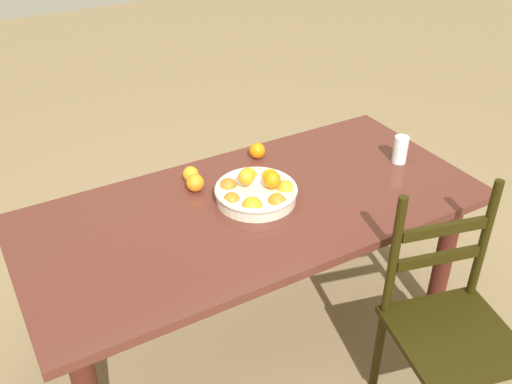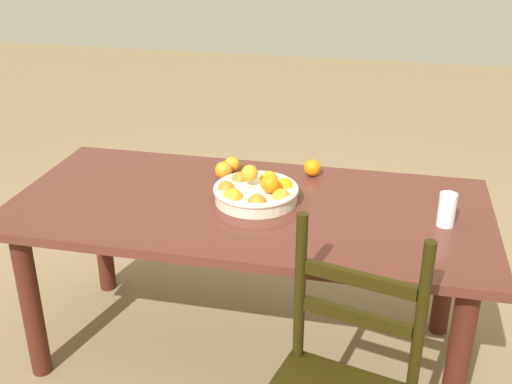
% 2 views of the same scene
% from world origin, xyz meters
% --- Properties ---
extents(ground_plane, '(12.00, 12.00, 0.00)m').
position_xyz_m(ground_plane, '(0.00, 0.00, 0.00)').
color(ground_plane, olive).
extents(dining_table, '(1.91, 0.90, 0.73)m').
position_xyz_m(dining_table, '(0.00, 0.00, 0.63)').
color(dining_table, '#53261E').
rests_on(dining_table, ground).
extents(chair_near_window, '(0.53, 0.53, 0.97)m').
position_xyz_m(chair_near_window, '(-0.44, 0.72, 0.44)').
color(chair_near_window, black).
rests_on(chair_near_window, ground).
extents(fruit_bowl, '(0.34, 0.34, 0.14)m').
position_xyz_m(fruit_bowl, '(-0.03, -0.02, 0.77)').
color(fruit_bowl, beige).
rests_on(fruit_bowl, dining_table).
extents(orange_loose_0, '(0.07, 0.07, 0.07)m').
position_xyz_m(orange_loose_0, '(0.15, -0.30, 0.77)').
color(orange_loose_0, orange).
rests_on(orange_loose_0, dining_table).
extents(orange_loose_1, '(0.08, 0.08, 0.08)m').
position_xyz_m(orange_loose_1, '(0.16, -0.22, 0.77)').
color(orange_loose_1, orange).
rests_on(orange_loose_1, dining_table).
extents(orange_loose_2, '(0.07, 0.07, 0.07)m').
position_xyz_m(orange_loose_2, '(-0.21, -0.33, 0.77)').
color(orange_loose_2, orange).
rests_on(orange_loose_2, dining_table).
extents(drinking_glass, '(0.07, 0.07, 0.13)m').
position_xyz_m(drinking_glass, '(-0.76, 0.03, 0.80)').
color(drinking_glass, silver).
rests_on(drinking_glass, dining_table).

